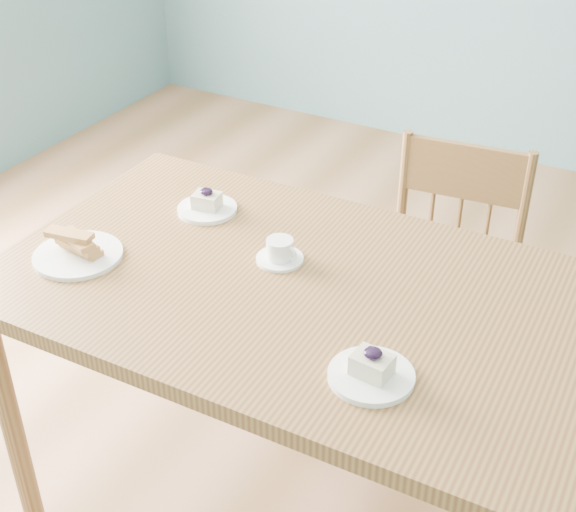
{
  "coord_description": "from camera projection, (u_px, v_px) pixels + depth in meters",
  "views": [
    {
      "loc": [
        0.67,
        -1.56,
        1.91
      ],
      "look_at": [
        -0.13,
        -0.13,
        0.86
      ],
      "focal_mm": 50.0,
      "sensor_mm": 36.0,
      "label": 1
    }
  ],
  "objects": [
    {
      "name": "dining_table",
      "position": [
        310.0,
        316.0,
        1.94
      ],
      "size": [
        1.55,
        0.91,
        0.82
      ],
      "rotation": [
        0.0,
        0.0,
        0.02
      ],
      "color": "olive",
      "rests_on": "ground"
    },
    {
      "name": "coffee_cup",
      "position": [
        280.0,
        252.0,
        1.99
      ],
      "size": [
        0.12,
        0.12,
        0.06
      ],
      "rotation": [
        0.0,
        0.0,
        -0.18
      ],
      "color": "white",
      "rests_on": "dining_table"
    },
    {
      "name": "cheesecake_plate_near",
      "position": [
        372.0,
        371.0,
        1.62
      ],
      "size": [
        0.18,
        0.18,
        0.07
      ],
      "rotation": [
        0.0,
        0.0,
        -0.09
      ],
      "color": "white",
      "rests_on": "dining_table"
    },
    {
      "name": "cheesecake_plate_far",
      "position": [
        207.0,
        205.0,
        2.2
      ],
      "size": [
        0.16,
        0.16,
        0.07
      ],
      "rotation": [
        0.0,
        0.0,
        0.16
      ],
      "color": "white",
      "rests_on": "dining_table"
    },
    {
      "name": "biscotti_plate",
      "position": [
        77.0,
        250.0,
        2.0
      ],
      "size": [
        0.22,
        0.22,
        0.07
      ],
      "rotation": [
        0.0,
        0.0,
        -0.08
      ],
      "color": "white",
      "rests_on": "dining_table"
    },
    {
      "name": "dining_chair",
      "position": [
        443.0,
        288.0,
        2.52
      ],
      "size": [
        0.45,
        0.44,
        0.91
      ],
      "rotation": [
        0.0,
        0.0,
        0.11
      ],
      "color": "olive",
      "rests_on": "ground"
    },
    {
      "name": "room",
      "position": [
        371.0,
        52.0,
        1.73
      ],
      "size": [
        5.01,
        5.01,
        2.71
      ],
      "color": "#A26E4B",
      "rests_on": "ground"
    }
  ]
}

